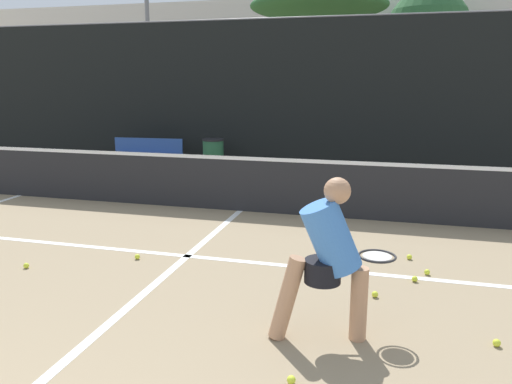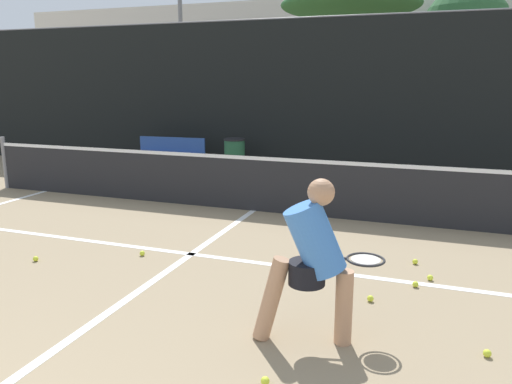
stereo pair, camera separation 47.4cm
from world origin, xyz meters
TOP-DOWN VIEW (x-y plane):
  - court_service_line at (0.00, 5.31)m, footprint 8.25×0.10m
  - court_center_mark at (0.00, 4.64)m, footprint 0.10×6.04m
  - net at (0.00, 7.66)m, footprint 11.09×0.09m
  - fence_back at (0.00, 11.12)m, footprint 24.00×0.06m
  - player_practicing at (1.99, 3.70)m, footprint 1.11×0.74m
  - tennis_ball_scattered_1 at (3.41, 3.93)m, footprint 0.07×0.07m
  - tennis_ball_scattered_2 at (2.79, 5.20)m, footprint 0.07×0.07m
  - tennis_ball_scattered_3 at (2.94, 5.46)m, footprint 0.07×0.07m
  - tennis_ball_scattered_4 at (2.76, 5.93)m, footprint 0.07×0.07m
  - tennis_ball_scattered_5 at (2.37, 4.67)m, footprint 0.07×0.07m
  - tennis_ball_scattered_7 at (1.82, 2.95)m, footprint 0.07×0.07m
  - tennis_ball_scattered_9 at (-1.71, 4.42)m, footprint 0.07×0.07m
  - tennis_ball_scattered_10 at (-0.57, 5.05)m, footprint 0.07×0.07m
  - courtside_bench at (-3.10, 10.31)m, footprint 1.72×0.49m
  - trash_bin at (-1.46, 10.39)m, footprint 0.50×0.50m
  - parked_car at (2.82, 13.96)m, footprint 1.88×4.19m
  - floodlight_mast at (-6.56, 17.53)m, footprint 1.10×0.24m
  - tree_west at (-0.21, 17.91)m, footprint 4.79×4.79m
  - tree_mid at (3.62, 21.03)m, footprint 3.21×3.21m
  - building_far at (0.00, 23.56)m, footprint 36.00×2.40m

SIDE VIEW (x-z plane):
  - court_service_line at x=0.00m, z-range 0.00..0.01m
  - court_center_mark at x=0.00m, z-range 0.00..0.01m
  - tennis_ball_scattered_1 at x=3.41m, z-range 0.00..0.07m
  - tennis_ball_scattered_2 at x=2.79m, z-range 0.00..0.07m
  - tennis_ball_scattered_3 at x=2.94m, z-range 0.00..0.07m
  - tennis_ball_scattered_4 at x=2.76m, z-range 0.00..0.07m
  - tennis_ball_scattered_5 at x=2.37m, z-range 0.00..0.07m
  - tennis_ball_scattered_7 at x=1.82m, z-range 0.00..0.07m
  - tennis_ball_scattered_9 at x=-1.71m, z-range 0.00..0.07m
  - tennis_ball_scattered_10 at x=-0.57m, z-range 0.00..0.07m
  - trash_bin at x=-1.46m, z-range 0.00..0.90m
  - courtside_bench at x=-3.10m, z-range 0.04..0.90m
  - net at x=0.00m, z-range -0.02..1.05m
  - parked_car at x=2.82m, z-range -0.10..1.23m
  - player_practicing at x=1.99m, z-range 0.05..1.50m
  - fence_back at x=0.00m, z-range -0.01..3.57m
  - building_far at x=0.00m, z-range 0.00..5.73m
  - tree_mid at x=3.62m, z-range 1.20..6.86m
  - tree_west at x=-0.21m, z-range 2.09..7.24m
  - floodlight_mast at x=-6.56m, z-range 1.11..8.68m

